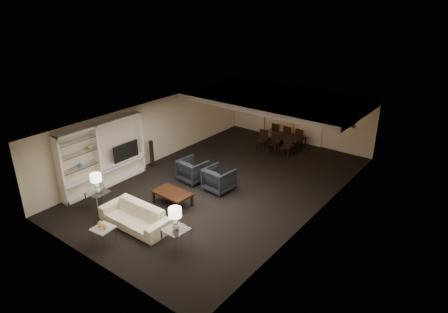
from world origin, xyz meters
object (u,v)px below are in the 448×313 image
vase_blue (80,165)px  chair_nl (262,140)px  chair_fr (301,138)px  chair_nm (274,143)px  side_table_right (176,238)px  table_lamp_left (97,183)px  chair_fl (277,132)px  armchair_left (193,170)px  coffee_table (173,198)px  table_lamp_right (175,219)px  chair_fm (289,135)px  armchair_right (219,179)px  side_table_left (99,200)px  television (124,151)px  marble_table (104,236)px  floor_speaker (152,154)px  chair_nr (286,147)px  pendant_light (283,112)px  floor_lamp (265,121)px  sofa (134,216)px  dining_table (281,142)px  vase_amber (90,147)px

vase_blue → chair_nl: (2.62, 7.13, -0.71)m
chair_fr → chair_nm: bearing=70.0°
side_table_right → table_lamp_left: 3.45m
chair_fl → side_table_right: bearing=104.7°
chair_fr → armchair_left: bearing=78.2°
coffee_table → vase_blue: size_ratio=7.06×
table_lamp_right → chair_fm: size_ratio=0.73×
armchair_right → side_table_left: (-2.30, -3.30, -0.13)m
vase_blue → chair_nl: 7.63m
chair_nl → television: bearing=-122.7°
marble_table → floor_speaker: bearing=121.9°
coffee_table → table_lamp_right: size_ratio=1.94×
television → side_table_left: bearing=-151.5°
coffee_table → chair_nr: 5.83m
chair_nr → coffee_table: bearing=-107.6°
pendant_light → table_lamp_right: 7.36m
side_table_left → chair_nr: bearing=69.9°
coffee_table → chair_fm: chair_fm is taller
vase_blue → floor_lamp: bearing=78.6°
coffee_table → floor_speaker: (-2.72, 1.67, 0.32)m
marble_table → floor_speaker: floor_speaker is taller
side_table_left → chair_nl: 7.50m
sofa → armchair_right: (0.60, 3.30, 0.09)m
sofa → vase_blue: size_ratio=12.87×
marble_table → vase_blue: size_ratio=2.94×
marble_table → floor_lamp: (-1.07, 10.04, 0.48)m
coffee_table → dining_table: 6.41m
chair_fm → coffee_table: bearing=89.7°
side_table_left → floor_lamp: size_ratio=0.42×
sofa → vase_blue: 2.95m
side_table_right → chair_nm: 7.46m
marble_table → chair_nm: size_ratio=0.59×
chair_fl → chair_fm: same height
armchair_right → table_lamp_right: (1.10, -3.30, 0.48)m
chair_nl → table_lamp_right: bearing=-82.2°
table_lamp_left → chair_fl: size_ratio=0.73×
side_table_left → table_lamp_left: 0.61m
vase_amber → dining_table: bearing=66.3°
armchair_right → side_table_right: bearing=112.8°
armchair_left → television: size_ratio=0.86×
chair_nm → chair_fr: 1.43m
vase_amber → floor_speaker: 2.83m
armchair_left → table_lamp_right: size_ratio=1.44×
sofa → armchair_left: bearing=100.0°
sofa → side_table_right: bearing=-0.3°
table_lamp_left → armchair_left: bearing=71.6°
side_table_left → chair_nl: chair_nl is taller
chair_nl → vase_blue: bearing=-116.9°
dining_table → table_lamp_left: bearing=-107.6°
side_table_right → television: (-4.50, 2.02, 0.77)m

